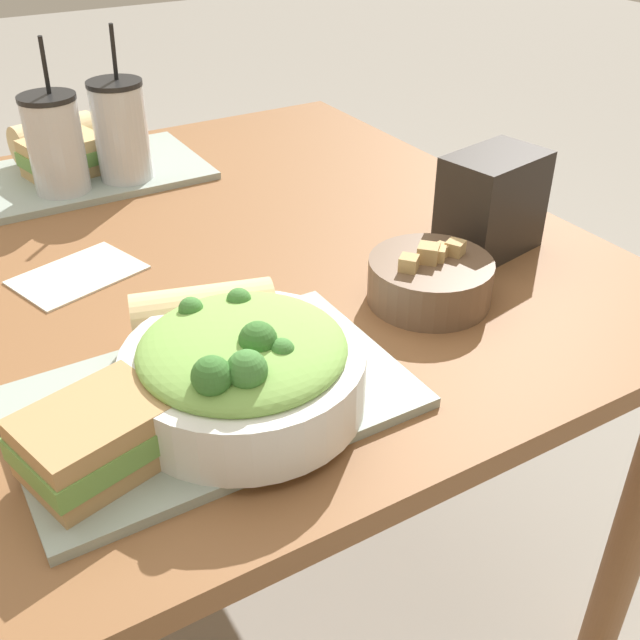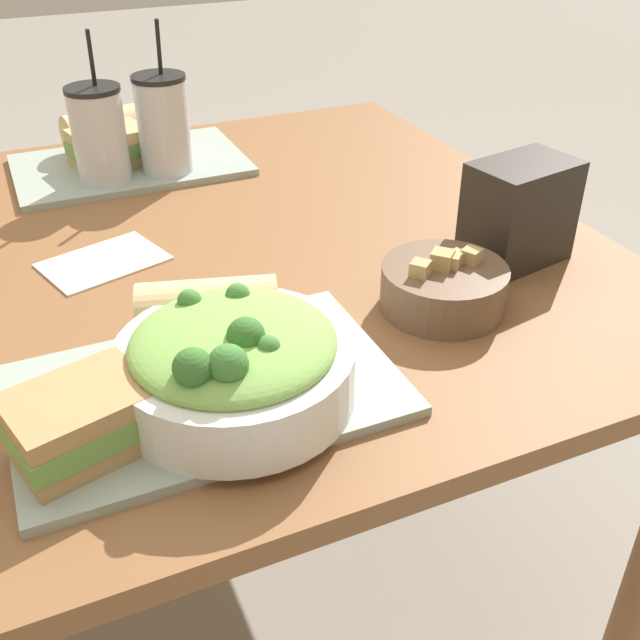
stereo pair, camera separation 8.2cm
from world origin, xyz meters
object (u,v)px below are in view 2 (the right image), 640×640
drink_cup_dark (100,137)px  drink_cup_red (164,127)px  soup_bowl (444,286)px  chip_bag (519,212)px  baguette_near (210,310)px  sandwich_near (81,421)px  salad_bowl (234,362)px  napkin_folded (105,261)px  sandwich_far (110,147)px  baguette_far (105,129)px

drink_cup_dark → drink_cup_red: size_ratio=0.97×
drink_cup_dark → soup_bowl: bearing=-61.4°
chip_bag → drink_cup_dark: bearing=122.7°
drink_cup_dark → drink_cup_red: bearing=0.0°
drink_cup_red → baguette_near: bearing=-99.0°
drink_cup_red → sandwich_near: bearing=-110.5°
drink_cup_dark → chip_bag: bearing=-46.6°
salad_bowl → napkin_folded: salad_bowl is taller
sandwich_far → drink_cup_red: drink_cup_red is taller
baguette_near → drink_cup_red: (0.09, 0.54, 0.04)m
drink_cup_dark → baguette_far: bearing=78.5°
baguette_far → drink_cup_dark: bearing=157.5°
drink_cup_dark → drink_cup_red: 0.11m
baguette_near → sandwich_far: (0.00, 0.61, -0.00)m
sandwich_near → baguette_near: baguette_near is taller
sandwich_near → sandwich_far: same height
sandwich_far → drink_cup_red: (0.09, -0.07, 0.05)m
napkin_folded → chip_bag: bearing=-22.8°
sandwich_far → drink_cup_dark: drink_cup_dark is taller
soup_bowl → chip_bag: (0.16, 0.07, 0.04)m
salad_bowl → baguette_far: (0.02, 0.81, -0.01)m
baguette_far → soup_bowl: bearing=-169.9°
napkin_folded → soup_bowl: bearing=-38.8°
sandwich_near → chip_bag: 0.64m
salad_bowl → napkin_folded: bearing=100.1°
sandwich_far → sandwich_near: bearing=-115.4°
baguette_far → drink_cup_red: bearing=-164.6°
soup_bowl → baguette_far: (-0.28, 0.73, 0.02)m
salad_bowl → soup_bowl: size_ratio=1.55×
baguette_far → sandwich_far: bearing=163.4°
salad_bowl → napkin_folded: (-0.07, 0.38, -0.06)m
baguette_far → sandwich_near: bearing=157.0°
salad_bowl → sandwich_near: bearing=-175.1°
sandwich_far → chip_bag: size_ratio=0.95×
salad_bowl → drink_cup_dark: drink_cup_dark is taller
sandwich_near → drink_cup_dark: bearing=62.5°
baguette_near → drink_cup_dark: drink_cup_dark is taller
sandwich_far → drink_cup_dark: (-0.02, -0.07, 0.04)m
drink_cup_dark → chip_bag: 0.69m
drink_cup_dark → chip_bag: (0.48, -0.50, -0.01)m
sandwich_near → baguette_far: size_ratio=1.00×
baguette_far → napkin_folded: size_ratio=0.82×
baguette_near → baguette_far: (0.01, 0.70, 0.00)m
sandwich_far → baguette_far: baguette_far is taller
sandwich_far → napkin_folded: 0.36m
baguette_far → napkin_folded: baguette_far is taller
sandwich_near → drink_cup_red: bearing=54.0°
sandwich_near → chip_bag: chip_bag is taller
salad_bowl → drink_cup_red: 0.67m
baguette_far → salad_bowl: bearing=167.6°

